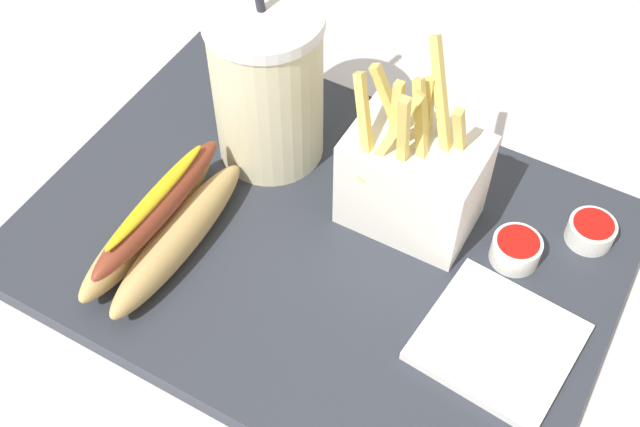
{
  "coord_description": "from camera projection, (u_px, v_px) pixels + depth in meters",
  "views": [
    {
      "loc": [
        -0.19,
        0.34,
        0.54
      ],
      "look_at": [
        0.0,
        0.0,
        0.05
      ],
      "focal_mm": 45.01,
      "sensor_mm": 36.0,
      "label": 1
    }
  ],
  "objects": [
    {
      "name": "ground_plane",
      "position": [
        320.0,
        257.0,
        0.68
      ],
      "size": [
        2.4,
        2.4,
        0.02
      ],
      "primitive_type": "cube",
      "color": "silver"
    },
    {
      "name": "food_tray",
      "position": [
        320.0,
        244.0,
        0.66
      ],
      "size": [
        0.47,
        0.34,
        0.02
      ],
      "primitive_type": "cube",
      "color": "#2D333D",
      "rests_on": "ground_plane"
    },
    {
      "name": "soda_cup",
      "position": [
        268.0,
        86.0,
        0.66
      ],
      "size": [
        0.1,
        0.1,
        0.23
      ],
      "color": "beige",
      "rests_on": "food_tray"
    },
    {
      "name": "fries_basket",
      "position": [
        413.0,
        178.0,
        0.63
      ],
      "size": [
        0.1,
        0.08,
        0.16
      ],
      "color": "white",
      "rests_on": "food_tray"
    },
    {
      "name": "hot_dog_1",
      "position": [
        163.0,
        225.0,
        0.63
      ],
      "size": [
        0.06,
        0.17,
        0.07
      ],
      "color": "tan",
      "rests_on": "food_tray"
    },
    {
      "name": "ketchup_cup_1",
      "position": [
        516.0,
        249.0,
        0.63
      ],
      "size": [
        0.04,
        0.04,
        0.02
      ],
      "color": "white",
      "rests_on": "food_tray"
    },
    {
      "name": "ketchup_cup_2",
      "position": [
        591.0,
        230.0,
        0.64
      ],
      "size": [
        0.04,
        0.04,
        0.02
      ],
      "color": "white",
      "rests_on": "food_tray"
    },
    {
      "name": "napkin_stack",
      "position": [
        498.0,
        342.0,
        0.59
      ],
      "size": [
        0.12,
        0.11,
        0.01
      ],
      "primitive_type": "cube",
      "rotation": [
        0.0,
        0.0,
        -0.1
      ],
      "color": "white",
      "rests_on": "food_tray"
    }
  ]
}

